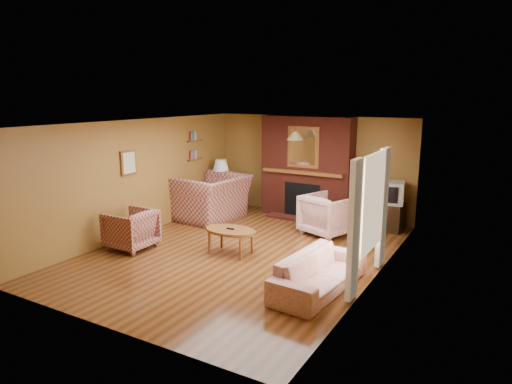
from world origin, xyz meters
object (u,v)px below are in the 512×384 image
Objects in this scene: fireplace at (307,168)px; crt_tv at (391,193)px; plaid_loveseat at (211,197)px; plaid_armchair at (131,229)px; floral_sofa at (319,272)px; coffee_table at (231,232)px; floral_armchair at (328,215)px; table_lamp at (221,171)px; side_table at (221,198)px; tv_stand at (390,217)px.

crt_tv is at bearing -5.30° from fireplace.
plaid_loveseat is 2.52m from plaid_armchair.
floral_sofa is at bearing 60.43° from plaid_loveseat.
coffee_table is at bearing -92.27° from fireplace.
floral_armchair is at bearing 132.17° from plaid_armchair.
coffee_table is (-1.11, -2.01, -0.01)m from floral_armchair.
table_lamp reaches higher than crt_tv.
floral_sofa is 3.18× the size of crt_tv.
floral_armchair is 3.15m from side_table.
plaid_loveseat is at bearing -144.64° from fireplace.
crt_tv reaches higher than floral_sofa.
floral_armchair is (2.94, 2.69, 0.05)m from plaid_armchair.
fireplace is 2.33m from side_table.
plaid_loveseat reaches higher than coffee_table.
plaid_armchair is at bearing 1.88° from plaid_loveseat.
tv_stand is 0.54m from crt_tv.
plaid_loveseat reaches higher than side_table.
coffee_table is (-2.02, 0.67, 0.14)m from floral_sofa.
fireplace is 1.26× the size of floral_sofa.
floral_armchair is at bearing 61.04° from coffee_table.
table_lamp is at bearing -158.03° from plaid_loveseat.
fireplace reaches higher than table_lamp.
fireplace is 2.24m from tv_stand.
floral_armchair is at bearing -11.02° from side_table.
coffee_table is at bearing -52.92° from side_table.
coffee_table is at bearing -126.32° from crt_tv.
fireplace reaches higher than floral_sofa.
plaid_armchair is 1.95m from coffee_table.
plaid_armchair is at bearing -87.39° from side_table.
plaid_armchair is at bearing -87.39° from table_lamp.
crt_tv is at bearing 4.74° from side_table.
coffee_table is at bearing 47.38° from plaid_loveseat.
crt_tv is at bearing -118.08° from floral_armchair.
table_lamp is 4.17m from crt_tv.
plaid_armchair is 1.25× the size of table_lamp.
plaid_armchair is 5.43m from crt_tv.
tv_stand is at bearing -117.91° from floral_armchair.
table_lamp reaches higher than floral_sofa.
floral_sofa is 2.96× the size of side_table.
fireplace is 2.36m from plaid_loveseat.
tv_stand is at bearing 4.82° from side_table.
side_table is (-0.25, 0.78, -0.19)m from plaid_loveseat.
fireplace is 3.24m from coffee_table.
plaid_loveseat is 4.07m from crt_tv.
plaid_loveseat is 2.85m from floral_armchair.
fireplace is at bearing 152.70° from plaid_armchair.
crt_tv is at bearing 4.74° from table_lamp.
fireplace is at bearing 129.51° from plaid_loveseat.
table_lamp reaches higher than side_table.
side_table is 1.07× the size of tv_stand.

